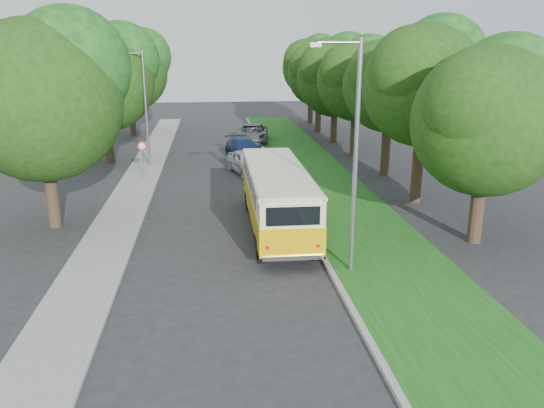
{
  "coord_description": "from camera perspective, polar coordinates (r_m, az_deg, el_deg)",
  "views": [
    {
      "loc": [
        -0.48,
        -19.41,
        7.7
      ],
      "look_at": [
        1.94,
        1.38,
        1.5
      ],
      "focal_mm": 35.0,
      "sensor_mm": 36.0,
      "label": 1
    }
  ],
  "objects": [
    {
      "name": "treeline",
      "position": [
        37.62,
        -1.14,
        13.79
      ],
      "size": [
        24.27,
        41.91,
        9.46
      ],
      "color": "#332319",
      "rests_on": "ground"
    },
    {
      "name": "ground",
      "position": [
        20.89,
        -4.88,
        -5.2
      ],
      "size": [
        120.0,
        120.0,
        0.0
      ],
      "primitive_type": "plane",
      "color": "#28282A",
      "rests_on": "ground"
    },
    {
      "name": "sidewalk",
      "position": [
        25.94,
        -15.93,
        -1.29
      ],
      "size": [
        2.2,
        70.0,
        0.12
      ],
      "primitive_type": "cube",
      "color": "gray",
      "rests_on": "ground"
    },
    {
      "name": "grass_verge",
      "position": [
        26.38,
        7.76,
        -0.49
      ],
      "size": [
        4.5,
        70.0,
        0.13
      ],
      "primitive_type": "cube",
      "color": "#1A4F15",
      "rests_on": "ground"
    },
    {
      "name": "vintage_bus",
      "position": [
        22.91,
        0.54,
        0.57
      ],
      "size": [
        2.52,
        9.55,
        2.83
      ],
      "primitive_type": null,
      "rotation": [
        0.0,
        0.0,
        -0.01
      ],
      "color": "yellow",
      "rests_on": "ground"
    },
    {
      "name": "car_silver",
      "position": [
        33.66,
        -2.68,
        4.52
      ],
      "size": [
        2.79,
        4.55,
        1.45
      ],
      "primitive_type": "imported",
      "rotation": [
        0.0,
        0.0,
        0.27
      ],
      "color": "#B8B9BD",
      "rests_on": "ground"
    },
    {
      "name": "car_white",
      "position": [
        33.86,
        -1.76,
        4.42
      ],
      "size": [
        2.0,
        3.93,
        1.24
      ],
      "primitive_type": "imported",
      "rotation": [
        0.0,
        0.0,
        0.19
      ],
      "color": "silver",
      "rests_on": "ground"
    },
    {
      "name": "car_grey",
      "position": [
        44.76,
        -2.13,
        7.58
      ],
      "size": [
        3.18,
        5.8,
        1.54
      ],
      "primitive_type": "imported",
      "rotation": [
        0.0,
        0.0,
        -0.12
      ],
      "color": "#595B61",
      "rests_on": "ground"
    },
    {
      "name": "car_blue",
      "position": [
        38.14,
        -3.02,
        5.92
      ],
      "size": [
        2.9,
        5.19,
        1.42
      ],
      "primitive_type": "imported",
      "rotation": [
        0.0,
        0.0,
        0.19
      ],
      "color": "navy",
      "rests_on": "ground"
    },
    {
      "name": "curb",
      "position": [
        25.9,
        2.71,
        -0.64
      ],
      "size": [
        0.2,
        70.0,
        0.15
      ],
      "primitive_type": "cube",
      "color": "gray",
      "rests_on": "ground"
    },
    {
      "name": "lamppost_near",
      "position": [
        17.87,
        8.73,
        5.55
      ],
      "size": [
        1.71,
        0.16,
        8.0
      ],
      "color": "gray",
      "rests_on": "ground"
    },
    {
      "name": "warning_sign",
      "position": [
        32.21,
        -13.76,
        5.31
      ],
      "size": [
        0.56,
        0.1,
        2.5
      ],
      "color": "gray",
      "rests_on": "ground"
    },
    {
      "name": "lamppost_far",
      "position": [
        35.84,
        -13.6,
        10.31
      ],
      "size": [
        1.71,
        0.16,
        7.5
      ],
      "color": "gray",
      "rests_on": "ground"
    }
  ]
}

